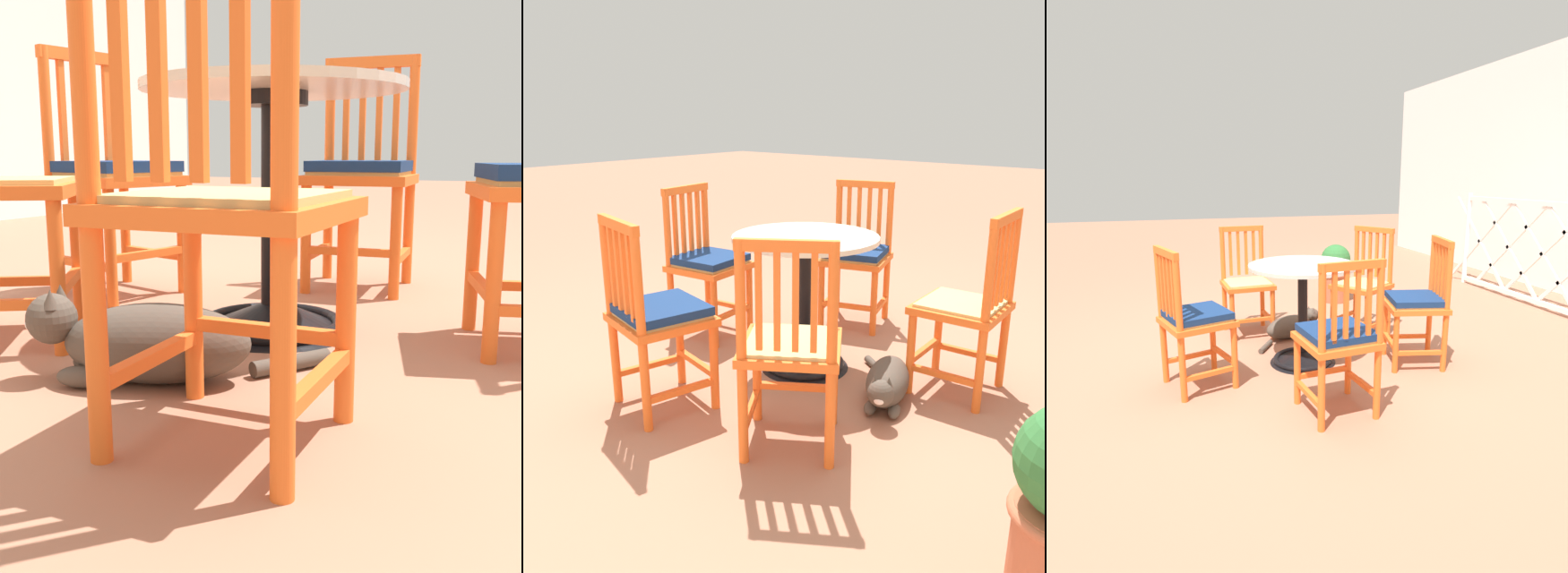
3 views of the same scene
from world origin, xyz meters
TOP-DOWN VIEW (x-y plane):
  - ground_plane at (0.00, 0.00)m, footprint 24.00×24.00m
  - lattice_fence_panel at (-0.41, 2.90)m, footprint 3.49×0.06m
  - cafe_table at (0.02, 0.17)m, footprint 0.76×0.76m
  - orange_chair_near_fence at (-0.42, 0.83)m, footprint 0.55×0.55m
  - orange_chair_facing_out at (-0.76, -0.09)m, footprint 0.42×0.42m
  - orange_chair_tucked_in at (0.19, -0.60)m, footprint 0.50×0.50m
  - orange_chair_at_corner at (0.79, 0.15)m, footprint 0.44×0.44m
  - orange_chair_by_planter at (0.27, 0.95)m, footprint 0.48×0.48m
  - tabby_cat at (-0.54, 0.25)m, footprint 0.49×0.63m
  - terracotta_planter at (-1.52, 1.00)m, footprint 0.32×0.32m

SIDE VIEW (x-z plane):
  - ground_plane at x=0.00m, z-range 0.00..0.00m
  - tabby_cat at x=-0.54m, z-range -0.02..0.21m
  - cafe_table at x=0.02m, z-range -0.08..0.65m
  - terracotta_planter at x=-1.52m, z-range 0.02..0.64m
  - orange_chair_near_fence at x=-0.42m, z-range -0.02..0.89m
  - orange_chair_facing_out at x=-0.76m, z-range -0.02..0.89m
  - orange_chair_tucked_in at x=0.19m, z-range -0.01..0.90m
  - orange_chair_at_corner at x=0.79m, z-range -0.01..0.90m
  - orange_chair_by_planter at x=0.27m, z-range -0.01..0.90m
  - lattice_fence_panel at x=-0.41m, z-range 0.00..1.12m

